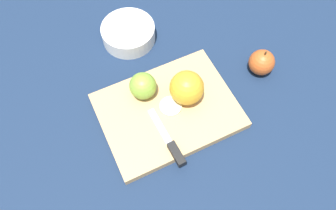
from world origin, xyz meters
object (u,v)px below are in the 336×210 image
(apple_half_left, at_px, (187,88))
(bowl, at_px, (128,32))
(apple_half_right, at_px, (143,86))
(knife, at_px, (173,149))
(apple_whole, at_px, (262,62))

(apple_half_left, xyz_separation_m, bowl, (-0.00, -0.27, -0.04))
(apple_half_right, relative_size, knife, 0.42)
(bowl, bearing_deg, knife, 71.96)
(knife, bearing_deg, apple_half_left, -41.40)
(apple_half_right, height_order, bowl, apple_half_right)
(apple_whole, bearing_deg, apple_half_right, -21.92)
(knife, bearing_deg, apple_whole, -72.40)
(knife, relative_size, bowl, 1.08)
(apple_half_left, distance_m, apple_whole, 0.23)
(apple_whole, height_order, bowl, apple_whole)
(apple_half_left, bearing_deg, bowl, -147.07)
(apple_half_left, height_order, knife, apple_half_left)
(apple_half_right, xyz_separation_m, apple_whole, (-0.31, 0.12, -0.02))
(apple_whole, bearing_deg, knife, 7.97)
(apple_half_right, height_order, apple_whole, apple_half_right)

